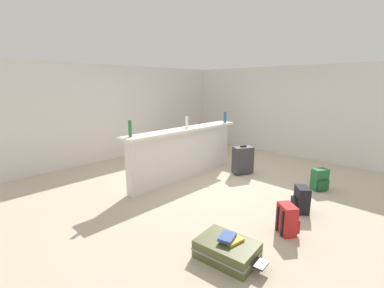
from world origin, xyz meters
TOP-DOWN VIEW (x-y plane):
  - ground_plane at (0.00, 0.00)m, footprint 13.00×13.00m
  - wall_back at (0.00, 3.05)m, footprint 6.60×0.10m
  - wall_right at (3.05, 0.30)m, footprint 0.10×6.00m
  - partition_half_wall at (-0.42, 0.46)m, footprint 2.80×0.20m
  - bar_countertop at (-0.42, 0.46)m, footprint 2.96×0.40m
  - bottle_green at (-1.72, 0.50)m, footprint 0.06×0.06m
  - bottle_white at (-0.37, 0.43)m, footprint 0.06×0.06m
  - bottle_blue at (0.87, 0.37)m, footprint 0.07×0.07m
  - dining_table at (1.59, 1.80)m, footprint 1.10×0.80m
  - dining_chair_near_partition at (1.51, 1.22)m, footprint 0.41×0.41m
  - suitcase_flat_olive at (-1.99, -1.86)m, footprint 0.56×0.86m
  - backpack_black at (-0.22, -2.00)m, footprint 0.34×0.34m
  - backpack_red at (-0.99, -2.12)m, footprint 0.33×0.34m
  - suitcase_upright_charcoal at (0.70, -0.29)m, footprint 0.50×0.40m
  - backpack_green at (0.93, -1.90)m, footprint 0.33×0.33m
  - book_stack at (-1.97, -1.87)m, footprint 0.29×0.25m

SIDE VIEW (x-z plane):
  - ground_plane at x=0.00m, z-range -0.05..0.00m
  - suitcase_flat_olive at x=-1.99m, z-range 0.00..0.22m
  - backpack_black at x=-0.22m, z-range -0.01..0.41m
  - backpack_red at x=-0.99m, z-range -0.01..0.41m
  - backpack_green at x=0.93m, z-range -0.01..0.41m
  - book_stack at x=-1.97m, z-range 0.22..0.29m
  - suitcase_upright_charcoal at x=0.70m, z-range 0.00..0.67m
  - dining_chair_near_partition at x=1.51m, z-range 0.05..0.98m
  - partition_half_wall at x=-0.42m, z-range 0.00..1.05m
  - dining_table at x=1.59m, z-range 0.28..1.02m
  - bar_countertop at x=-0.42m, z-range 1.05..1.10m
  - bottle_white at x=-0.37m, z-range 1.10..1.35m
  - bottle_blue at x=0.87m, z-range 1.10..1.36m
  - bottle_green at x=-1.72m, z-range 1.10..1.40m
  - wall_back at x=0.00m, z-range 0.00..2.50m
  - wall_right at x=3.05m, z-range 0.00..2.50m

